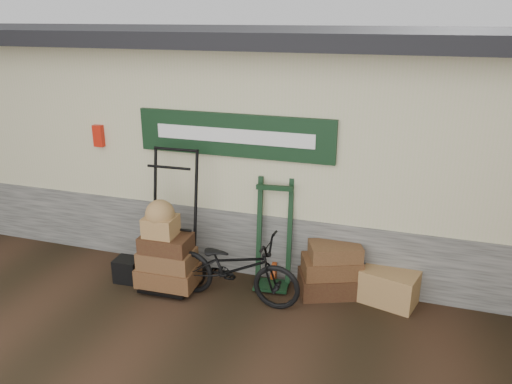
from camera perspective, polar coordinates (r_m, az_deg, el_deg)
ground at (r=6.16m, az=-2.80°, el=-13.73°), size 80.00×80.00×0.00m
station_building at (r=7.96m, az=3.98°, el=6.73°), size 14.40×4.10×3.20m
porter_trolley at (r=6.50m, az=-9.59°, el=-3.02°), size 0.94×0.72×1.83m
green_barrow at (r=6.45m, az=2.04°, el=-4.82°), size 0.57×0.50×1.44m
suitcase_stack at (r=6.47m, az=8.63°, el=-8.63°), size 0.92×0.75×0.70m
wicker_hamper at (r=6.48m, az=14.97°, el=-10.42°), size 0.74×0.58×0.43m
black_trunk at (r=6.98m, az=-14.44°, el=-8.59°), size 0.34×0.29×0.32m
bicycle at (r=6.18m, az=-2.65°, el=-8.21°), size 0.64×1.74×1.00m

